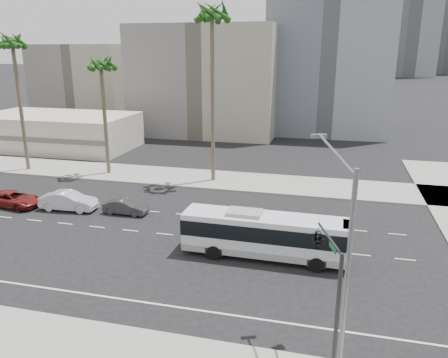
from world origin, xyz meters
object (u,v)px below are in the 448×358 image
(streetlight_corner, at_px, (343,255))
(palm_far, at_px, (12,45))
(palm_mid, at_px, (101,66))
(car_b, at_px, (69,201))
(car_a, at_px, (126,207))
(car_c, at_px, (14,199))
(city_bus, at_px, (265,234))
(traffic_signal, at_px, (320,245))
(palm_near, at_px, (212,19))

(streetlight_corner, xyz_separation_m, palm_far, (-36.50, 26.53, 8.83))
(palm_mid, bearing_deg, car_b, -78.74)
(streetlight_corner, bearing_deg, car_b, 125.65)
(car_a, xyz_separation_m, streetlight_corner, (18.30, -15.88, 5.13))
(car_b, height_order, car_c, car_b)
(city_bus, height_order, traffic_signal, traffic_signal)
(streetlight_corner, bearing_deg, car_a, 117.85)
(traffic_signal, bearing_deg, palm_mid, 116.50)
(car_b, bearing_deg, city_bus, -108.71)
(car_c, xyz_separation_m, palm_far, (-7.20, 11.46, 13.89))
(car_b, distance_m, streetlight_corner, 28.85)
(streetlight_corner, relative_size, traffic_signal, 1.61)
(car_b, distance_m, traffic_signal, 26.99)
(car_a, bearing_deg, streetlight_corner, -130.21)
(car_c, bearing_deg, city_bus, -95.33)
(car_a, relative_size, palm_near, 0.21)
(city_bus, relative_size, car_c, 2.21)
(car_a, bearing_deg, car_b, 94.26)
(city_bus, relative_size, palm_near, 0.62)
(car_c, relative_size, traffic_signal, 0.83)
(traffic_signal, bearing_deg, car_c, 136.86)
(city_bus, bearing_deg, car_a, 158.80)
(car_b, height_order, streetlight_corner, streetlight_corner)
(traffic_signal, relative_size, palm_near, 0.34)
(car_b, xyz_separation_m, palm_near, (10.39, 12.00, 16.23))
(car_c, bearing_deg, car_a, -80.46)
(traffic_signal, distance_m, palm_mid, 36.58)
(palm_mid, bearing_deg, car_a, -55.70)
(city_bus, height_order, car_a, city_bus)
(traffic_signal, bearing_deg, palm_far, 127.14)
(streetlight_corner, bearing_deg, palm_far, 122.78)
(city_bus, bearing_deg, car_c, 170.10)
(car_b, distance_m, palm_near, 22.70)
(car_c, xyz_separation_m, palm_mid, (3.14, 12.33, 11.59))
(car_a, height_order, palm_mid, palm_mid)
(streetlight_corner, relative_size, palm_far, 0.64)
(city_bus, relative_size, palm_far, 0.72)
(car_a, xyz_separation_m, palm_far, (-18.20, 10.65, 13.96))
(car_b, bearing_deg, streetlight_corner, -126.84)
(streetlight_corner, distance_m, palm_mid, 38.44)
(car_c, bearing_deg, traffic_signal, -109.84)
(car_b, xyz_separation_m, palm_far, (-12.70, 10.99, 13.77))
(streetlight_corner, relative_size, palm_near, 0.54)
(car_b, height_order, palm_mid, palm_mid)
(palm_near, bearing_deg, city_bus, -63.51)
(streetlight_corner, bearing_deg, city_bus, 93.90)
(car_a, bearing_deg, palm_mid, 35.03)
(city_bus, xyz_separation_m, traffic_signal, (3.89, -8.71, 3.56))
(streetlight_corner, height_order, traffic_signal, streetlight_corner)
(traffic_signal, bearing_deg, streetlight_corner, -78.03)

